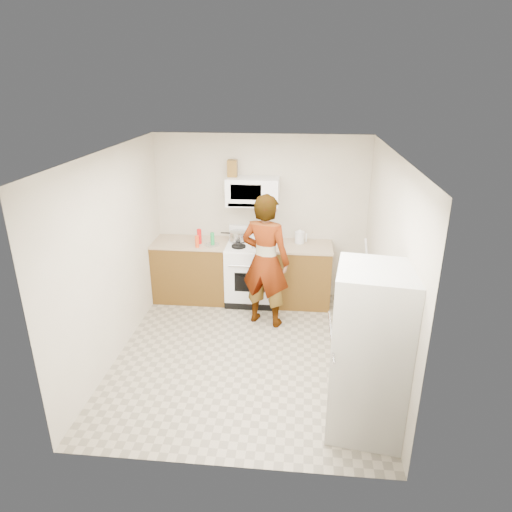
# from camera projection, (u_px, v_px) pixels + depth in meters

# --- Properties ---
(floor) EXTENTS (3.60, 3.60, 0.00)m
(floor) POSITION_uv_depth(u_px,v_px,m) (247.00, 353.00, 5.75)
(floor) COLOR gray
(floor) RESTS_ON ground
(back_wall) EXTENTS (3.20, 0.02, 2.50)m
(back_wall) POSITION_uv_depth(u_px,v_px,m) (261.00, 218.00, 6.95)
(back_wall) COLOR beige
(back_wall) RESTS_ON floor
(right_wall) EXTENTS (0.02, 3.60, 2.50)m
(right_wall) POSITION_uv_depth(u_px,v_px,m) (386.00, 267.00, 5.14)
(right_wall) COLOR beige
(right_wall) RESTS_ON floor
(cabinet_left) EXTENTS (1.12, 0.62, 0.90)m
(cabinet_left) POSITION_uv_depth(u_px,v_px,m) (192.00, 271.00, 7.06)
(cabinet_left) COLOR brown
(cabinet_left) RESTS_ON floor
(counter_left) EXTENTS (1.14, 0.64, 0.03)m
(counter_left) POSITION_uv_depth(u_px,v_px,m) (190.00, 243.00, 6.89)
(counter_left) COLOR tan
(counter_left) RESTS_ON cabinet_left
(cabinet_right) EXTENTS (0.80, 0.62, 0.90)m
(cabinet_right) POSITION_uv_depth(u_px,v_px,m) (303.00, 275.00, 6.90)
(cabinet_right) COLOR brown
(cabinet_right) RESTS_ON floor
(counter_right) EXTENTS (0.82, 0.64, 0.03)m
(counter_right) POSITION_uv_depth(u_px,v_px,m) (304.00, 247.00, 6.73)
(counter_right) COLOR tan
(counter_right) RESTS_ON cabinet_right
(gas_range) EXTENTS (0.76, 0.65, 1.13)m
(gas_range) POSITION_uv_depth(u_px,v_px,m) (252.00, 271.00, 6.95)
(gas_range) COLOR white
(gas_range) RESTS_ON floor
(microwave) EXTENTS (0.76, 0.38, 0.40)m
(microwave) POSITION_uv_depth(u_px,v_px,m) (253.00, 191.00, 6.63)
(microwave) COLOR white
(microwave) RESTS_ON back_wall
(person) EXTENTS (0.78, 0.63, 1.86)m
(person) POSITION_uv_depth(u_px,v_px,m) (265.00, 261.00, 6.16)
(person) COLOR tan
(person) RESTS_ON floor
(fridge) EXTENTS (0.79, 0.79, 1.70)m
(fridge) POSITION_uv_depth(u_px,v_px,m) (370.00, 353.00, 4.25)
(fridge) COLOR beige
(fridge) RESTS_ON floor
(kettle) EXTENTS (0.16, 0.16, 0.17)m
(kettle) POSITION_uv_depth(u_px,v_px,m) (300.00, 237.00, 6.80)
(kettle) COLOR silver
(kettle) RESTS_ON counter_right
(jug) EXTENTS (0.15, 0.15, 0.24)m
(jug) POSITION_uv_depth(u_px,v_px,m) (232.00, 168.00, 6.59)
(jug) COLOR brown
(jug) RESTS_ON microwave
(saucepan) EXTENTS (0.31, 0.31, 0.13)m
(saucepan) POSITION_uv_depth(u_px,v_px,m) (238.00, 236.00, 6.86)
(saucepan) COLOR #B9BABD
(saucepan) RESTS_ON gas_range
(tray) EXTENTS (0.26, 0.18, 0.05)m
(tray) POSITION_uv_depth(u_px,v_px,m) (260.00, 245.00, 6.67)
(tray) COLOR white
(tray) RESTS_ON gas_range
(bottle_spray) EXTENTS (0.09, 0.09, 0.22)m
(bottle_spray) POSITION_uv_depth(u_px,v_px,m) (199.00, 236.00, 6.77)
(bottle_spray) COLOR red
(bottle_spray) RESTS_ON counter_left
(bottle_hot_sauce) EXTENTS (0.07, 0.07, 0.18)m
(bottle_hot_sauce) POSITION_uv_depth(u_px,v_px,m) (197.00, 242.00, 6.62)
(bottle_hot_sauce) COLOR #DD4318
(bottle_hot_sauce) RESTS_ON counter_left
(bottle_green_cap) EXTENTS (0.06, 0.06, 0.19)m
(bottle_green_cap) POSITION_uv_depth(u_px,v_px,m) (212.00, 239.00, 6.71)
(bottle_green_cap) COLOR #1B9442
(bottle_green_cap) RESTS_ON counter_left
(pot_lid) EXTENTS (0.26, 0.26, 0.01)m
(pot_lid) POSITION_uv_depth(u_px,v_px,m) (212.00, 245.00, 6.74)
(pot_lid) COLOR silver
(pot_lid) RESTS_ON counter_left
(broom) EXTENTS (0.24, 0.18, 1.27)m
(broom) POSITION_uv_depth(u_px,v_px,m) (368.00, 280.00, 6.27)
(broom) COLOR silver
(broom) RESTS_ON floor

